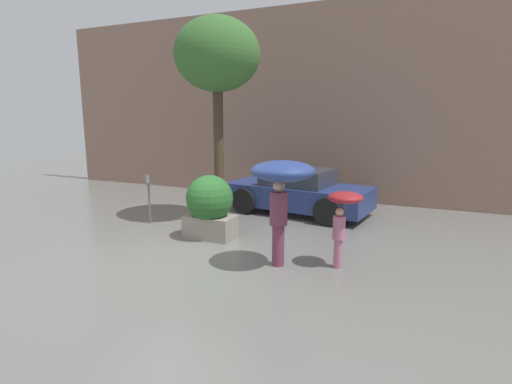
% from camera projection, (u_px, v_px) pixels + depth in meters
% --- Properties ---
extents(ground_plane, '(40.00, 40.00, 0.00)m').
position_uv_depth(ground_plane, '(179.00, 257.00, 7.58)').
color(ground_plane, slate).
extents(building_facade, '(18.00, 0.30, 6.00)m').
position_uv_depth(building_facade, '(292.00, 105.00, 12.86)').
color(building_facade, '#8C6B5B').
rests_on(building_facade, ground).
extents(planter_box, '(1.09, 1.02, 1.39)m').
position_uv_depth(planter_box, '(210.00, 205.00, 8.66)').
color(planter_box, gray).
rests_on(planter_box, ground).
extents(person_adult, '(1.09, 1.09, 1.90)m').
position_uv_depth(person_adult, '(282.00, 181.00, 6.78)').
color(person_adult, brown).
rests_on(person_adult, ground).
extents(person_child, '(0.61, 0.61, 1.36)m').
position_uv_depth(person_child, '(343.00, 210.00, 6.88)').
color(person_child, '#B76684').
rests_on(person_child, ground).
extents(parked_car_near, '(4.08, 2.30, 1.23)m').
position_uv_depth(parked_car_near, '(298.00, 192.00, 10.96)').
color(parked_car_near, navy).
rests_on(parked_car_near, ground).
extents(street_tree, '(2.05, 2.05, 4.95)m').
position_uv_depth(street_tree, '(217.00, 57.00, 9.47)').
color(street_tree, '#423323').
rests_on(street_tree, ground).
extents(parking_meter, '(0.14, 0.14, 1.22)m').
position_uv_depth(parking_meter, '(149.00, 189.00, 9.80)').
color(parking_meter, '#595B60').
rests_on(parking_meter, ground).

